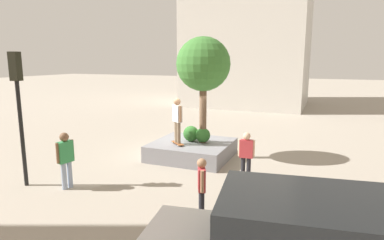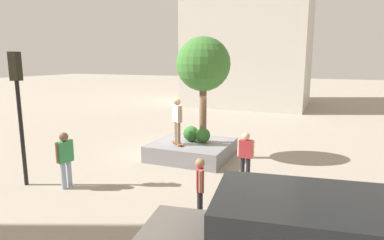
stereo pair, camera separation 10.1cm
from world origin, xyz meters
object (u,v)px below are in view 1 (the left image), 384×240
(bystander_watching, at_px, (246,153))
(traffic_light_corner, at_px, (18,96))
(skateboarder, at_px, (177,117))
(pedestrian_crossing, at_px, (66,156))
(skateboard, at_px, (178,143))
(plaza_tree, at_px, (203,65))
(planter_ledge, at_px, (192,150))
(passerby_with_bag, at_px, (202,184))

(bystander_watching, bearing_deg, traffic_light_corner, 26.27)
(skateboarder, height_order, pedestrian_crossing, skateboarder)
(skateboard, bearing_deg, plaza_tree, -138.37)
(traffic_light_corner, distance_m, pedestrian_crossing, 2.30)
(traffic_light_corner, relative_size, pedestrian_crossing, 2.36)
(bystander_watching, distance_m, pedestrian_crossing, 5.63)
(plaza_tree, distance_m, skateboarder, 2.23)
(bystander_watching, bearing_deg, pedestrian_crossing, 29.74)
(skateboarder, xyz_separation_m, bystander_watching, (-2.96, 1.07, -0.79))
(planter_ledge, xyz_separation_m, skateboarder, (0.37, 0.57, 1.40))
(pedestrian_crossing, bearing_deg, traffic_light_corner, 12.20)
(skateboard, bearing_deg, skateboarder, -82.87)
(plaza_tree, relative_size, pedestrian_crossing, 2.36)
(skateboarder, distance_m, pedestrian_crossing, 4.38)
(planter_ledge, xyz_separation_m, plaza_tree, (-0.41, -0.13, 3.37))
(bystander_watching, bearing_deg, passerby_with_bag, 82.28)
(skateboard, xyz_separation_m, bystander_watching, (-2.96, 1.07, 0.23))
(traffic_light_corner, height_order, pedestrian_crossing, traffic_light_corner)
(plaza_tree, height_order, bystander_watching, plaza_tree)
(plaza_tree, xyz_separation_m, pedestrian_crossing, (2.72, 4.57, -2.67))
(skateboard, relative_size, skateboarder, 0.42)
(skateboard, distance_m, bystander_watching, 3.15)
(bystander_watching, relative_size, pedestrian_crossing, 0.91)
(planter_ledge, relative_size, passerby_with_bag, 1.96)
(bystander_watching, height_order, passerby_with_bag, bystander_watching)
(planter_ledge, height_order, traffic_light_corner, traffic_light_corner)
(plaza_tree, distance_m, traffic_light_corner, 6.41)
(bystander_watching, distance_m, passerby_with_bag, 3.04)
(skateboarder, bearing_deg, skateboard, 97.13)
(plaza_tree, bearing_deg, skateboarder, 41.63)
(skateboard, relative_size, pedestrian_crossing, 0.42)
(pedestrian_crossing, bearing_deg, planter_ledge, -117.48)
(planter_ledge, relative_size, traffic_light_corner, 0.73)
(plaza_tree, height_order, skateboard, plaza_tree)
(skateboard, bearing_deg, planter_ledge, -123.35)
(traffic_light_corner, distance_m, passerby_with_bag, 6.16)
(planter_ledge, relative_size, plaza_tree, 0.73)
(planter_ledge, bearing_deg, skateboard, 56.65)
(skateboard, xyz_separation_m, pedestrian_crossing, (1.93, 3.87, 0.32))
(passerby_with_bag, distance_m, pedestrian_crossing, 4.49)
(planter_ledge, distance_m, skateboard, 0.78)
(pedestrian_crossing, bearing_deg, skateboard, -116.55)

